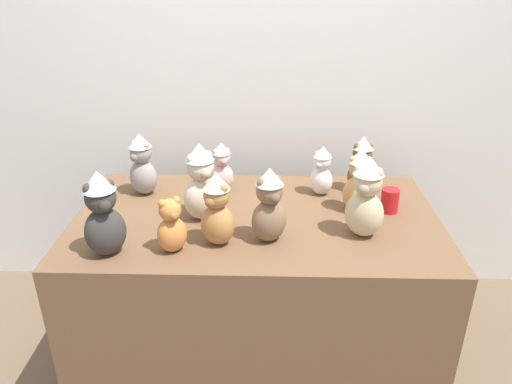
% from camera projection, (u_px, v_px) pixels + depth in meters
% --- Properties ---
extents(wall_back, '(7.00, 0.08, 2.60)m').
position_uv_depth(wall_back, '(260.00, 69.00, 2.58)').
color(wall_back, white).
rests_on(wall_back, ground_plane).
extents(display_table, '(1.62, 0.91, 0.79)m').
position_uv_depth(display_table, '(256.00, 288.00, 2.33)').
color(display_table, brown).
rests_on(display_table, ground_plane).
extents(teddy_bear_honey, '(0.14, 0.12, 0.30)m').
position_uv_depth(teddy_bear_honey, '(359.00, 181.00, 2.15)').
color(teddy_bear_honey, tan).
rests_on(teddy_bear_honey, display_table).
extents(teddy_bear_cream, '(0.21, 0.20, 0.35)m').
position_uv_depth(teddy_bear_cream, '(201.00, 183.00, 2.08)').
color(teddy_bear_cream, beige).
rests_on(teddy_bear_cream, display_table).
extents(teddy_bear_snow, '(0.15, 0.14, 0.25)m').
position_uv_depth(teddy_bear_snow, '(322.00, 171.00, 2.32)').
color(teddy_bear_snow, white).
rests_on(teddy_bear_snow, display_table).
extents(teddy_bear_charcoal, '(0.21, 0.20, 0.35)m').
position_uv_depth(teddy_bear_charcoal, '(103.00, 215.00, 1.82)').
color(teddy_bear_charcoal, '#383533').
rests_on(teddy_bear_charcoal, display_table).
extents(teddy_bear_sand, '(0.20, 0.19, 0.35)m').
position_uv_depth(teddy_bear_sand, '(366.00, 198.00, 1.94)').
color(teddy_bear_sand, '#CCB78E').
rests_on(teddy_bear_sand, display_table).
extents(teddy_bear_mocha, '(0.18, 0.17, 0.32)m').
position_uv_depth(teddy_bear_mocha, '(269.00, 206.00, 1.91)').
color(teddy_bear_mocha, '#7F6047').
rests_on(teddy_bear_mocha, display_table).
extents(teddy_bear_caramel, '(0.18, 0.17, 0.31)m').
position_uv_depth(teddy_bear_caramel, '(217.00, 210.00, 1.89)').
color(teddy_bear_caramel, '#B27A42').
rests_on(teddy_bear_caramel, display_table).
extents(teddy_bear_ash, '(0.18, 0.17, 0.31)m').
position_uv_depth(teddy_bear_ash, '(142.00, 165.00, 2.31)').
color(teddy_bear_ash, gray).
rests_on(teddy_bear_ash, display_table).
extents(teddy_bear_blush, '(0.14, 0.13, 0.25)m').
position_uv_depth(teddy_bear_blush, '(222.00, 168.00, 2.36)').
color(teddy_bear_blush, beige).
rests_on(teddy_bear_blush, display_table).
extents(teddy_bear_ginger, '(0.15, 0.15, 0.23)m').
position_uv_depth(teddy_bear_ginger, '(171.00, 227.00, 1.86)').
color(teddy_bear_ginger, '#D17F3D').
rests_on(teddy_bear_ginger, display_table).
extents(teddy_bear_chestnut, '(0.14, 0.12, 0.28)m').
position_uv_depth(teddy_bear_chestnut, '(361.00, 165.00, 2.35)').
color(teddy_bear_chestnut, brown).
rests_on(teddy_bear_chestnut, display_table).
extents(party_cup_red, '(0.08, 0.08, 0.11)m').
position_uv_depth(party_cup_red, '(390.00, 200.00, 2.18)').
color(party_cup_red, red).
rests_on(party_cup_red, display_table).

